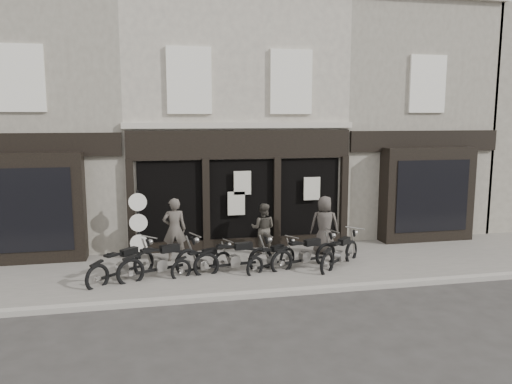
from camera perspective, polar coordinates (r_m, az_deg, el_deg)
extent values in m
plane|color=#2D2B28|center=(13.55, 0.64, -9.96)|extent=(90.00, 90.00, 0.00)
cube|color=#635E58|center=(14.37, -0.15, -8.62)|extent=(30.00, 4.20, 0.12)
cube|color=gray|center=(12.38, 1.92, -11.47)|extent=(30.00, 0.25, 0.13)
cube|color=#BEB5A2|center=(18.75, -3.36, 7.92)|extent=(7.20, 6.00, 8.20)
cube|color=black|center=(15.73, -1.66, 5.44)|extent=(7.10, 0.18, 0.90)
cube|color=black|center=(16.02, -1.67, -1.53)|extent=(6.50, 0.10, 2.95)
cube|color=black|center=(16.22, -1.60, -6.02)|extent=(7.10, 0.20, 0.44)
cube|color=#B5AC9D|center=(15.74, -1.69, 7.63)|extent=(7.30, 0.22, 0.18)
cube|color=white|center=(15.57, -7.66, 12.52)|extent=(1.35, 0.12, 2.00)
cube|color=black|center=(15.60, -7.66, 12.51)|extent=(1.05, 0.06, 1.70)
cube|color=white|center=(16.14, 4.02, 12.43)|extent=(1.35, 0.12, 2.00)
cube|color=black|center=(16.17, 3.99, 12.43)|extent=(1.05, 0.06, 1.70)
cube|color=black|center=(15.70, -14.11, -1.81)|extent=(0.22, 0.22, 3.00)
cube|color=black|center=(15.77, -5.73, -1.54)|extent=(0.22, 0.22, 3.00)
cube|color=black|center=(16.17, 2.40, -1.25)|extent=(0.22, 0.22, 3.00)
cube|color=black|center=(16.88, 9.98, -0.96)|extent=(0.22, 0.22, 3.00)
cube|color=silver|center=(15.73, -1.56, 1.05)|extent=(0.55, 0.04, 0.75)
cube|color=silver|center=(16.33, 6.41, 0.39)|extent=(0.55, 0.04, 0.75)
cube|color=silver|center=(15.79, -2.27, -1.31)|extent=(0.55, 0.04, 0.75)
cube|color=gray|center=(18.88, -22.95, 7.27)|extent=(5.50, 6.00, 8.20)
cube|color=black|center=(15.82, -24.72, -1.71)|extent=(3.20, 0.70, 3.20)
cube|color=black|center=(15.48, -25.00, -1.94)|extent=(2.60, 0.06, 2.40)
cube|color=black|center=(15.91, -24.89, 4.87)|extent=(5.40, 0.16, 0.70)
cube|color=white|center=(15.94, -25.32, 11.70)|extent=(1.30, 0.10, 1.90)
cube|color=black|center=(15.97, -25.29, 11.69)|extent=(1.00, 0.06, 1.60)
cube|color=gray|center=(20.67, 14.49, 7.73)|extent=(5.50, 6.00, 8.20)
cube|color=black|center=(17.92, 18.94, -0.26)|extent=(3.20, 0.70, 3.20)
cube|color=black|center=(17.62, 19.52, -0.43)|extent=(2.60, 0.06, 2.40)
cube|color=black|center=(18.01, 18.73, 5.55)|extent=(5.40, 0.16, 0.70)
cube|color=white|center=(18.03, 19.01, 11.59)|extent=(1.30, 0.10, 1.90)
cube|color=black|center=(18.05, 18.96, 11.59)|extent=(1.00, 0.06, 1.60)
torus|color=black|center=(14.08, -12.72, -7.96)|extent=(0.59, 0.56, 0.72)
torus|color=black|center=(13.15, -17.68, -9.35)|extent=(0.59, 0.56, 0.72)
cube|color=black|center=(13.61, -15.10, -8.81)|extent=(0.95, 0.90, 0.06)
cube|color=#9A9691|center=(13.60, -15.05, -8.45)|extent=(0.31, 0.31, 0.27)
cube|color=black|center=(13.65, -14.30, -6.61)|extent=(0.48, 0.46, 0.18)
cube|color=black|center=(13.28, -16.24, -6.93)|extent=(0.37, 0.37, 0.06)
cylinder|color=#9A9691|center=(14.05, -12.11, -5.04)|extent=(0.45, 0.47, 0.04)
torus|color=black|center=(13.89, -7.83, -7.96)|extent=(0.74, 0.39, 0.76)
torus|color=black|center=(13.28, -14.15, -8.93)|extent=(0.74, 0.39, 0.76)
cube|color=black|center=(13.58, -10.91, -8.62)|extent=(1.25, 0.57, 0.07)
cube|color=#9A9691|center=(13.56, -10.83, -8.25)|extent=(0.33, 0.29, 0.29)
cube|color=black|center=(13.55, -9.84, -6.37)|extent=(0.55, 0.37, 0.19)
cube|color=black|center=(13.30, -12.31, -6.53)|extent=(0.40, 0.34, 0.07)
cylinder|color=#9A9691|center=(13.81, -6.98, -4.87)|extent=(0.29, 0.61, 0.04)
torus|color=black|center=(14.07, -3.86, -8.00)|extent=(0.59, 0.33, 0.61)
torus|color=black|center=(13.45, -8.57, -8.87)|extent=(0.59, 0.33, 0.61)
cube|color=black|center=(13.76, -6.16, -8.58)|extent=(0.98, 0.48, 0.05)
cube|color=#9A9691|center=(13.74, -6.10, -8.28)|extent=(0.26, 0.24, 0.23)
cube|color=black|center=(13.75, -5.34, -6.78)|extent=(0.44, 0.31, 0.15)
cube|color=black|center=(13.50, -7.17, -6.95)|extent=(0.32, 0.27, 0.05)
cylinder|color=#9A9691|center=(14.01, -3.21, -5.57)|extent=(0.24, 0.48, 0.03)
torus|color=black|center=(14.03, 0.50, -7.78)|extent=(0.73, 0.20, 0.73)
torus|color=black|center=(13.58, -5.71, -8.38)|extent=(0.73, 0.20, 0.73)
cube|color=black|center=(13.79, -2.55, -8.26)|extent=(1.27, 0.24, 0.06)
cube|color=#9A9691|center=(13.78, -2.47, -7.91)|extent=(0.28, 0.23, 0.28)
cube|color=black|center=(13.74, -1.45, -6.18)|extent=(0.51, 0.25, 0.18)
cube|color=black|center=(13.56, -3.86, -6.22)|extent=(0.35, 0.26, 0.06)
cylinder|color=#9A9691|center=(13.93, 1.41, -4.89)|extent=(0.13, 0.62, 0.04)
torus|color=black|center=(14.45, 3.58, -7.55)|extent=(0.56, 0.39, 0.61)
torus|color=black|center=(13.55, -0.14, -8.63)|extent=(0.56, 0.39, 0.61)
cube|color=black|center=(14.00, 1.78, -8.22)|extent=(0.92, 0.61, 0.05)
cube|color=#9A9691|center=(13.99, 1.84, -7.92)|extent=(0.27, 0.25, 0.23)
cube|color=black|center=(14.05, 2.45, -6.41)|extent=(0.43, 0.35, 0.15)
cube|color=black|center=(13.69, 1.01, -6.65)|extent=(0.32, 0.30, 0.05)
cylinder|color=#9A9691|center=(14.44, 4.13, -5.14)|extent=(0.31, 0.46, 0.03)
torus|color=black|center=(14.69, 7.95, -7.13)|extent=(0.71, 0.31, 0.71)
torus|color=black|center=(13.84, 2.93, -8.05)|extent=(0.71, 0.31, 0.71)
cube|color=black|center=(14.27, 5.52, -7.75)|extent=(1.20, 0.44, 0.06)
cube|color=#9A9691|center=(14.25, 5.59, -7.41)|extent=(0.30, 0.26, 0.27)
cube|color=black|center=(14.29, 6.44, -5.73)|extent=(0.51, 0.32, 0.18)
cube|color=black|center=(13.95, 4.49, -5.88)|extent=(0.36, 0.30, 0.06)
cylinder|color=#9A9691|center=(14.66, 8.72, -4.40)|extent=(0.22, 0.59, 0.04)
torus|color=black|center=(15.12, 10.81, -6.76)|extent=(0.59, 0.55, 0.71)
torus|color=black|center=(13.82, 8.12, -8.17)|extent=(0.59, 0.55, 0.71)
cube|color=black|center=(14.47, 9.52, -7.59)|extent=(0.95, 0.87, 0.06)
cube|color=#9A9691|center=(14.47, 9.57, -7.26)|extent=(0.31, 0.31, 0.27)
cube|color=black|center=(14.59, 10.04, -5.53)|extent=(0.47, 0.45, 0.18)
cube|color=black|center=(14.07, 9.01, -5.86)|extent=(0.37, 0.36, 0.06)
cylinder|color=#9A9691|center=(15.16, 11.25, -4.06)|extent=(0.43, 0.47, 0.04)
imported|color=#4A433C|center=(14.79, -9.30, -4.25)|extent=(0.68, 0.45, 1.87)
imported|color=#403B33|center=(15.42, 0.82, -4.18)|extent=(0.92, 0.83, 1.57)
imported|color=#413B36|center=(15.54, 7.83, -3.73)|extent=(1.00, 0.79, 1.80)
cylinder|color=black|center=(15.40, -13.13, -7.80)|extent=(0.34, 0.34, 0.06)
cylinder|color=black|center=(15.13, -13.27, -3.93)|extent=(0.07, 0.07, 2.18)
cylinder|color=black|center=(14.96, -13.37, -1.12)|extent=(0.53, 0.07, 0.53)
cylinder|color=white|center=(14.94, -13.38, -1.13)|extent=(0.53, 0.04, 0.53)
cylinder|color=black|center=(15.08, -13.29, -3.43)|extent=(0.53, 0.07, 0.53)
cylinder|color=white|center=(15.05, -13.29, -3.45)|extent=(0.53, 0.04, 0.53)
cylinder|color=black|center=(15.22, -13.21, -5.70)|extent=(0.53, 0.07, 0.53)
cylinder|color=white|center=(15.19, -13.21, -5.72)|extent=(0.53, 0.04, 0.53)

